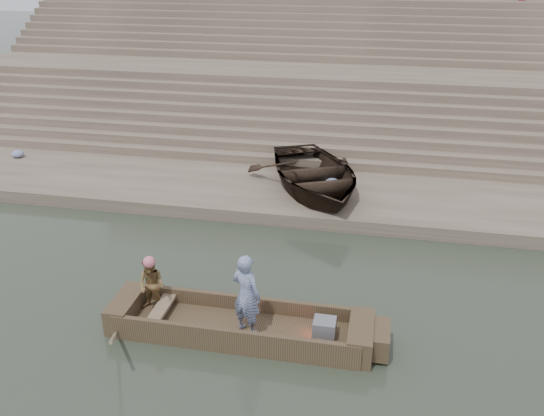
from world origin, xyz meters
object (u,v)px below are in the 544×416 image
(main_rowboat, at_px, (240,330))
(beached_rowboat, at_px, (314,174))
(television, at_px, (324,328))
(standing_man, at_px, (246,295))
(rowing_man, at_px, (152,285))

(main_rowboat, xyz_separation_m, beached_rowboat, (0.61, 7.28, 0.83))
(television, xyz_separation_m, beached_rowboat, (-1.18, 7.28, 0.52))
(standing_man, height_order, beached_rowboat, standing_man)
(main_rowboat, relative_size, television, 10.87)
(main_rowboat, height_order, television, television)
(beached_rowboat, bearing_deg, standing_man, -117.69)
(main_rowboat, bearing_deg, standing_man, -35.19)
(main_rowboat, xyz_separation_m, standing_man, (0.21, -0.15, 1.02))
(main_rowboat, height_order, beached_rowboat, beached_rowboat)
(beached_rowboat, bearing_deg, rowing_man, -134.78)
(main_rowboat, distance_m, standing_man, 1.05)
(standing_man, relative_size, rowing_man, 1.41)
(main_rowboat, xyz_separation_m, rowing_man, (-2.00, 0.19, 0.75))
(television, bearing_deg, rowing_man, 177.12)
(beached_rowboat, bearing_deg, television, -105.36)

